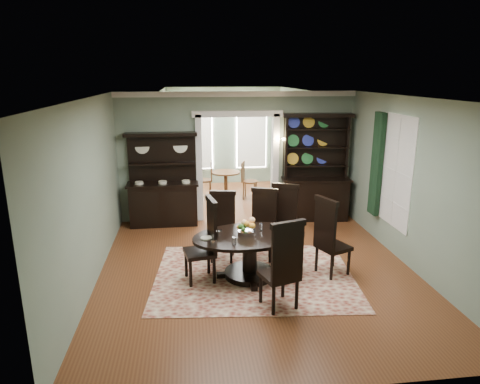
# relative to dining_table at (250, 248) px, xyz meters

# --- Properties ---
(room) EXTENTS (5.51, 6.01, 3.01)m
(room) POSITION_rel_dining_table_xyz_m (0.17, 0.21, 1.04)
(room) COLOR brown
(room) RESTS_ON ground
(parlor) EXTENTS (3.51, 3.50, 3.01)m
(parlor) POSITION_rel_dining_table_xyz_m (0.17, 5.70, 0.98)
(parlor) COLOR brown
(parlor) RESTS_ON ground
(doorway_trim) EXTENTS (2.08, 0.25, 2.57)m
(doorway_trim) POSITION_rel_dining_table_xyz_m (0.17, 3.17, 1.08)
(doorway_trim) COLOR silver
(doorway_trim) RESTS_ON floor
(right_window) EXTENTS (0.15, 1.47, 2.12)m
(right_window) POSITION_rel_dining_table_xyz_m (2.86, 1.10, 1.07)
(right_window) COLOR white
(right_window) RESTS_ON wall_right
(wall_sconce) EXTENTS (0.27, 0.21, 0.21)m
(wall_sconce) POSITION_rel_dining_table_xyz_m (1.12, 3.02, 1.36)
(wall_sconce) COLOR gold
(wall_sconce) RESTS_ON back_wall_right
(rug) EXTENTS (3.61, 2.91, 0.01)m
(rug) POSITION_rel_dining_table_xyz_m (0.08, 0.00, -0.53)
(rug) COLOR maroon
(rug) RESTS_ON floor
(dining_table) EXTENTS (2.11, 2.06, 0.77)m
(dining_table) POSITION_rel_dining_table_xyz_m (0.00, 0.00, 0.00)
(dining_table) COLOR black
(dining_table) RESTS_ON rug
(centerpiece) EXTENTS (1.48, 0.95, 0.24)m
(centerpiece) POSITION_rel_dining_table_xyz_m (-0.04, 0.07, 0.30)
(centerpiece) COLOR white
(centerpiece) RESTS_ON dining_table
(chair_far_left) EXTENTS (0.55, 0.53, 1.29)m
(chair_far_left) POSITION_rel_dining_table_xyz_m (-0.38, 0.86, 0.14)
(chair_far_left) COLOR black
(chair_far_left) RESTS_ON rug
(chair_far_mid) EXTENTS (0.62, 0.60, 1.32)m
(chair_far_mid) POSITION_rel_dining_table_xyz_m (0.38, 0.84, 0.16)
(chair_far_mid) COLOR black
(chair_far_mid) RESTS_ON rug
(chair_far_right) EXTENTS (0.66, 0.65, 1.37)m
(chair_far_right) POSITION_rel_dining_table_xyz_m (0.79, 0.93, 0.19)
(chair_far_right) COLOR black
(chair_far_right) RESTS_ON rug
(chair_end_left) EXTENTS (0.58, 0.61, 1.42)m
(chair_end_left) POSITION_rel_dining_table_xyz_m (-0.73, -0.02, 0.21)
(chair_end_left) COLOR black
(chair_end_left) RESTS_ON rug
(chair_end_right) EXTENTS (0.65, 0.67, 1.40)m
(chair_end_right) POSITION_rel_dining_table_xyz_m (1.34, -0.10, 0.20)
(chair_end_right) COLOR black
(chair_end_right) RESTS_ON rug
(chair_near) EXTENTS (0.65, 0.63, 1.41)m
(chair_near) POSITION_rel_dining_table_xyz_m (0.32, -1.13, 0.21)
(chair_near) COLOR black
(chair_near) RESTS_ON rug
(sideboard) EXTENTS (1.61, 0.57, 2.12)m
(sideboard) POSITION_rel_dining_table_xyz_m (-1.57, 2.92, 0.21)
(sideboard) COLOR black
(sideboard) RESTS_ON floor
(welsh_dresser) EXTENTS (1.66, 0.74, 2.51)m
(welsh_dresser) POSITION_rel_dining_table_xyz_m (2.00, 2.90, 0.38)
(welsh_dresser) COLOR black
(welsh_dresser) RESTS_ON floor
(parlor_table) EXTENTS (0.80, 0.80, 0.74)m
(parlor_table) POSITION_rel_dining_table_xyz_m (0.05, 4.98, -0.05)
(parlor_table) COLOR #542F18
(parlor_table) RESTS_ON parlor_floor
(parlor_chair_left) EXTENTS (0.45, 0.44, 1.05)m
(parlor_chair_left) POSITION_rel_dining_table_xyz_m (-0.46, 5.02, 0.03)
(parlor_chair_left) COLOR #542F18
(parlor_chair_left) RESTS_ON parlor_floor
(parlor_chair_right) EXTENTS (0.48, 0.47, 1.03)m
(parlor_chair_right) POSITION_rel_dining_table_xyz_m (0.63, 4.78, 0.02)
(parlor_chair_right) COLOR #542F18
(parlor_chair_right) RESTS_ON parlor_floor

